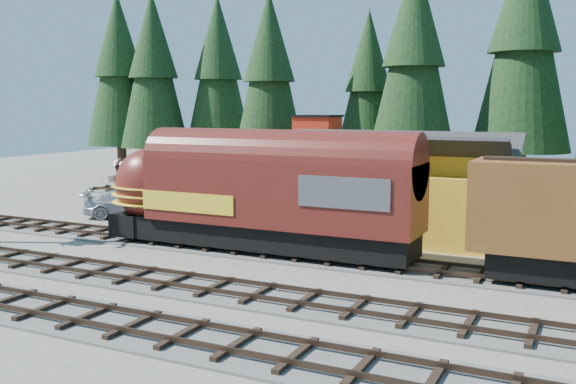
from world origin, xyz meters
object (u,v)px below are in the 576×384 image
at_px(depot, 385,178).
at_px(pickup_truck_a, 197,207).
at_px(locomotive, 247,198).
at_px(pickup_truck_b, 131,204).
at_px(caboose, 303,164).

distance_m(depot, pickup_truck_a, 10.98).
relative_size(locomotive, pickup_truck_b, 2.78).
height_order(depot, caboose, caboose).
bearing_deg(depot, pickup_truck_a, -173.26).
bearing_deg(caboose, pickup_truck_a, -106.75).
relative_size(locomotive, pickup_truck_a, 2.45).
bearing_deg(pickup_truck_b, caboose, -67.28).
bearing_deg(locomotive, caboose, 104.51).
bearing_deg(locomotive, depot, 55.61).
relative_size(depot, pickup_truck_b, 2.29).
distance_m(locomotive, caboose, 14.46).
relative_size(depot, pickup_truck_a, 2.01).
bearing_deg(pickup_truck_b, pickup_truck_a, -115.06).
distance_m(caboose, pickup_truck_b, 11.72).
bearing_deg(pickup_truck_a, depot, -81.05).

